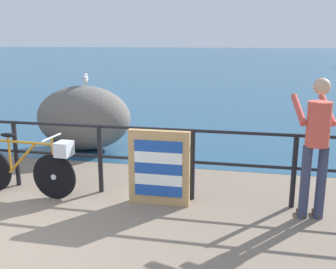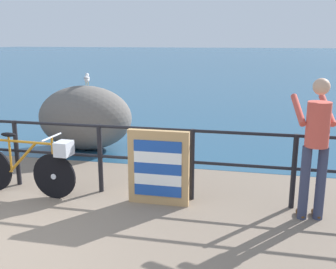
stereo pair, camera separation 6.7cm
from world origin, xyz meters
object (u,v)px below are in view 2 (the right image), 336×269
Objects in this scene: bicycle at (31,165)px; seagull at (87,78)px; person_at_railing at (316,143)px; folded_deckchair_stack at (158,168)px; breakwater_boulder_main at (85,118)px.

bicycle is 5.00× the size of seagull.
bicycle is at bearing 80.93° from person_at_railing.
folded_deckchair_stack is (1.86, 0.11, 0.06)m from bicycle.
seagull is (0.03, 0.10, 0.79)m from breakwater_boulder_main.
bicycle is at bearing -83.89° from breakwater_boulder_main.
person_at_railing is 4.83m from seagull.
seagull is (-0.24, 2.62, 0.98)m from bicycle.
seagull is at bearing 129.79° from folded_deckchair_stack.
seagull reaches higher than folded_deckchair_stack.
folded_deckchair_stack is 3.23m from breakwater_boulder_main.
person_at_railing is at bearing -0.73° from folded_deckchair_stack.
person_at_railing is 5.23× the size of seagull.
person_at_railing reaches higher than breakwater_boulder_main.
person_at_railing is at bearing -141.03° from seagull.
person_at_railing is at bearing 4.63° from bicycle.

